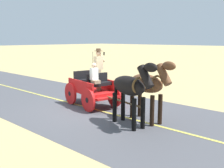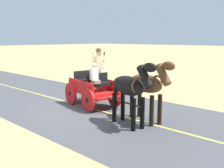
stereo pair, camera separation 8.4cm
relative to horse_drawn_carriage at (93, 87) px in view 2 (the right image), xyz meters
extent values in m
plane|color=tan|center=(0.37, 0.20, -0.82)|extent=(200.00, 200.00, 0.00)
cube|color=#4C4C51|center=(0.37, 0.20, -0.81)|extent=(6.37, 160.00, 0.01)
cube|color=#DBCC4C|center=(0.37, 0.20, -0.81)|extent=(0.12, 160.00, 0.00)
cube|color=red|center=(-0.01, -0.08, -0.16)|extent=(1.62, 2.40, 0.12)
cube|color=red|center=(-0.57, 0.03, 0.12)|extent=(0.48, 2.06, 0.44)
cube|color=red|center=(0.54, -0.20, 0.12)|extent=(0.48, 2.06, 0.44)
cube|color=red|center=(0.23, 1.11, -0.26)|extent=(1.11, 0.45, 0.08)
cube|color=red|center=(-0.26, -1.26, -0.34)|extent=(0.75, 0.34, 0.06)
cube|color=black|center=(0.11, 0.51, 0.22)|extent=(1.07, 0.56, 0.14)
cube|color=black|center=(0.07, 0.33, 0.44)|extent=(1.02, 0.28, 0.44)
cube|color=black|center=(-0.11, -0.57, 0.22)|extent=(1.07, 0.56, 0.14)
cube|color=black|center=(-0.15, -0.74, 0.44)|extent=(1.02, 0.28, 0.44)
cylinder|color=red|center=(-0.50, 0.80, -0.34)|extent=(0.29, 0.96, 0.96)
cylinder|color=black|center=(-0.50, 0.80, -0.34)|extent=(0.16, 0.23, 0.21)
cylinder|color=red|center=(0.78, 0.54, -0.34)|extent=(0.29, 0.96, 0.96)
cylinder|color=black|center=(0.78, 0.54, -0.34)|extent=(0.16, 0.23, 0.21)
cylinder|color=red|center=(-0.81, -0.71, -0.34)|extent=(0.29, 0.96, 0.96)
cylinder|color=black|center=(-0.81, -0.71, -0.34)|extent=(0.16, 0.23, 0.21)
cylinder|color=red|center=(0.47, -0.97, -0.34)|extent=(0.29, 0.96, 0.96)
cylinder|color=black|center=(0.47, -0.97, -0.34)|extent=(0.16, 0.23, 0.21)
cylinder|color=brown|center=(0.43, 2.07, -0.21)|extent=(0.47, 1.97, 0.07)
cylinder|color=black|center=(0.40, 0.45, 0.92)|extent=(0.02, 0.02, 1.30)
cylinder|color=#998466|center=(-0.09, 0.27, 0.35)|extent=(0.22, 0.22, 0.90)
cube|color=tan|center=(-0.09, 0.27, 1.08)|extent=(0.38, 0.28, 0.56)
sphere|color=tan|center=(-0.09, 0.27, 1.48)|extent=(0.22, 0.22, 0.22)
cylinder|color=#473323|center=(-0.09, 0.27, 1.58)|extent=(0.36, 0.36, 0.01)
cylinder|color=#473323|center=(-0.09, 0.27, 1.63)|extent=(0.20, 0.20, 0.10)
cylinder|color=tan|center=(-0.26, 0.35, 1.26)|extent=(0.27, 0.13, 0.32)
cube|color=black|center=(-0.32, 0.38, 1.46)|extent=(0.03, 0.07, 0.14)
cube|color=#998466|center=(0.38, 0.58, 0.36)|extent=(0.34, 0.37, 0.14)
cube|color=silver|center=(0.35, 0.46, 0.67)|extent=(0.33, 0.26, 0.48)
sphere|color=beige|center=(0.35, 0.46, 1.02)|extent=(0.20, 0.20, 0.20)
ellipsoid|color=brown|center=(0.20, 2.94, 0.55)|extent=(0.92, 1.65, 0.64)
cylinder|color=black|center=(0.16, 3.51, -0.29)|extent=(0.15, 0.15, 1.05)
cylinder|color=black|center=(0.51, 3.42, -0.29)|extent=(0.15, 0.15, 1.05)
cylinder|color=black|center=(-0.11, 2.45, -0.29)|extent=(0.15, 0.15, 1.05)
cylinder|color=black|center=(0.25, 2.36, -0.29)|extent=(0.15, 0.15, 1.05)
cylinder|color=brown|center=(0.40, 3.75, 0.95)|extent=(0.41, 0.69, 0.73)
ellipsoid|color=brown|center=(0.46, 3.97, 1.26)|extent=(0.34, 0.58, 0.28)
cube|color=black|center=(0.40, 3.73, 0.99)|extent=(0.18, 0.50, 0.56)
cylinder|color=black|center=(0.02, 2.22, 0.25)|extent=(0.11, 0.11, 0.70)
torus|color=brown|center=(0.33, 3.47, 0.63)|extent=(0.55, 0.20, 0.55)
ellipsoid|color=black|center=(0.98, 2.78, 0.55)|extent=(0.91, 1.65, 0.64)
cylinder|color=black|center=(0.93, 3.35, -0.29)|extent=(0.15, 0.15, 1.05)
cylinder|color=black|center=(1.28, 3.26, -0.29)|extent=(0.15, 0.15, 1.05)
cylinder|color=black|center=(0.67, 2.29, -0.29)|extent=(0.15, 0.15, 1.05)
cylinder|color=black|center=(1.03, 2.20, -0.29)|extent=(0.15, 0.15, 1.05)
cylinder|color=black|center=(1.18, 3.60, 0.95)|extent=(0.41, 0.69, 0.73)
ellipsoid|color=black|center=(1.23, 3.81, 1.26)|extent=(0.34, 0.58, 0.28)
cube|color=black|center=(1.17, 3.58, 0.99)|extent=(0.18, 0.50, 0.56)
cylinder|color=black|center=(0.80, 2.06, 0.25)|extent=(0.11, 0.11, 0.70)
torus|color=brown|center=(1.11, 3.31, 0.63)|extent=(0.55, 0.20, 0.55)
camera|label=1|loc=(7.64, 8.17, 2.10)|focal=41.99mm
camera|label=2|loc=(7.58, 8.23, 2.10)|focal=41.99mm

